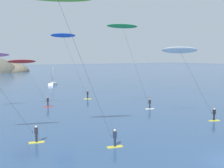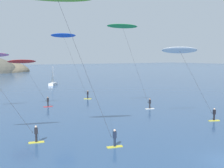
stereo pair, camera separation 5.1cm
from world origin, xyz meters
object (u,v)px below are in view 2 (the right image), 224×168
at_px(kitesurfer_lime, 61,8).
at_px(kitesurfer_white, 183,57).
at_px(kitesurfer_green, 125,34).
at_px(kitesurfer_blue, 66,41).
at_px(kitesurfer_red, 25,66).
at_px(sailboat_near, 53,83).

bearing_deg(kitesurfer_lime, kitesurfer_white, 5.75).
distance_m(kitesurfer_lime, kitesurfer_green, 19.87).
bearing_deg(kitesurfer_lime, kitesurfer_blue, 64.92).
relative_size(kitesurfer_blue, kitesurfer_lime, 0.95).
bearing_deg(kitesurfer_green, kitesurfer_red, 139.97).
bearing_deg(kitesurfer_red, kitesurfer_blue, 29.75).
relative_size(kitesurfer_white, kitesurfer_green, 0.73).
bearing_deg(kitesurfer_lime, kitesurfer_green, 37.35).
height_order(kitesurfer_white, kitesurfer_green, kitesurfer_green).
relative_size(sailboat_near, kitesurfer_green, 0.42).
bearing_deg(sailboat_near, kitesurfer_lime, -111.18).
xyz_separation_m(kitesurfer_white, kitesurfer_green, (-1.55, 10.30, 3.44)).
bearing_deg(sailboat_near, kitesurfer_red, -118.42).
relative_size(kitesurfer_blue, kitesurfer_green, 0.97).
xyz_separation_m(kitesurfer_red, kitesurfer_white, (13.93, -20.70, 1.53)).
xyz_separation_m(sailboat_near, kitesurfer_red, (-18.65, -34.46, 6.26)).
bearing_deg(kitesurfer_red, kitesurfer_white, -56.06).
xyz_separation_m(sailboat_near, kitesurfer_green, (-6.27, -44.86, 11.23)).
bearing_deg(kitesurfer_white, sailboat_near, 85.11).
bearing_deg(kitesurfer_white, kitesurfer_green, 98.56).
xyz_separation_m(sailboat_near, kitesurfer_white, (-4.72, -55.17, 7.79)).
bearing_deg(kitesurfer_green, sailboat_near, 82.05).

